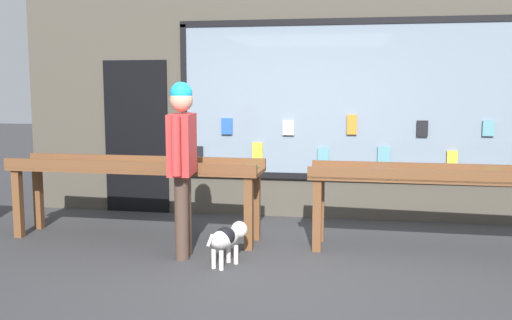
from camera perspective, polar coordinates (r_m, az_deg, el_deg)
ground_plane at (r=5.52m, az=1.80°, el=-11.00°), size 40.00×40.00×0.00m
shopfront_facade at (r=7.62m, az=4.46°, el=6.66°), size 7.65×0.29×3.34m
display_table_left at (r=6.64m, az=-11.98°, el=-1.36°), size 2.94×0.64×0.93m
display_table_right at (r=6.26m, az=18.95°, el=-2.22°), size 2.94×0.64×0.91m
person_browsing at (r=5.78m, az=-7.39°, el=0.56°), size 0.27×0.69×1.79m
small_dog at (r=5.61m, az=-2.90°, el=-7.73°), size 0.35×0.55×0.40m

